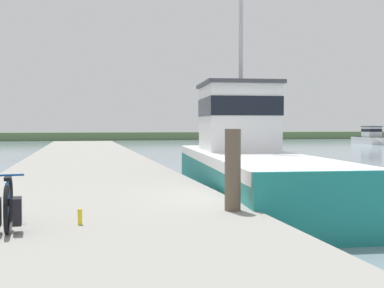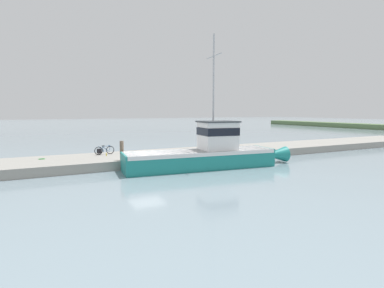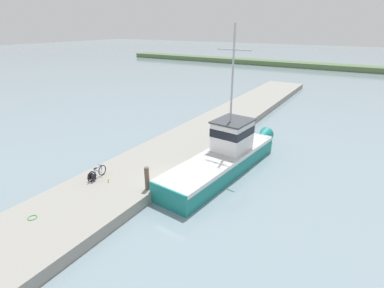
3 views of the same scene
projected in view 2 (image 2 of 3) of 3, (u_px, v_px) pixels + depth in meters
ground_plane at (147, 170)px, 22.75m from camera, size 320.00×320.00×0.00m
dock_pier at (133, 159)px, 25.99m from camera, size 5.72×80.00×0.72m
fishing_boat_main at (208, 152)px, 23.73m from camera, size 4.05×14.29×10.39m
bicycle_touring at (103, 150)px, 26.09m from camera, size 0.51×1.72×0.78m
mooring_post at (122, 151)px, 23.03m from camera, size 0.29×0.29×1.50m
hose_coil at (42, 159)px, 23.59m from camera, size 0.48×0.48×0.04m
water_bottle_by_bike at (106, 155)px, 25.23m from camera, size 0.07×0.07×0.25m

